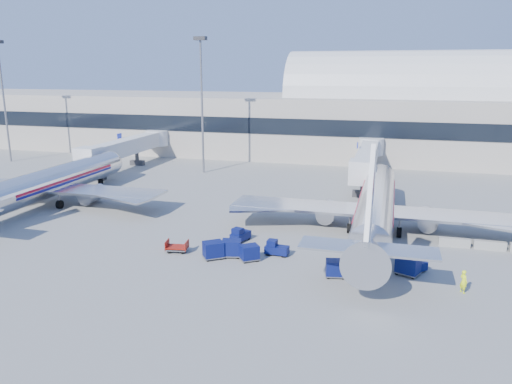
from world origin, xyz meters
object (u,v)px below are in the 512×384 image
(airliner_mid, at_px, (46,184))
(cart_train_b, at_px, (232,248))
(jetbridge_mid, at_px, (130,146))
(airliner_main, at_px, (376,207))
(ramp_worker, at_px, (464,281))
(cart_train_a, at_px, (250,252))
(cart_solo_far, at_px, (408,265))
(tug_lead, at_px, (276,248))
(tug_left, at_px, (240,235))
(barrier_mid, at_px, (490,245))
(cart_open_red, at_px, (177,248))
(tug_right, at_px, (413,261))
(mast_far_west, at_px, (2,84))
(mast_west, at_px, (201,85))
(cart_train_c, at_px, (213,250))
(jetbridge_near, at_px, (368,157))
(cart_solo_near, at_px, (335,268))
(barrier_near, at_px, (454,242))

(airliner_mid, height_order, cart_train_b, airliner_mid)
(airliner_mid, height_order, jetbridge_mid, airliner_mid)
(airliner_main, bearing_deg, cart_train_b, -138.95)
(cart_train_b, height_order, ramp_worker, ramp_worker)
(airliner_main, bearing_deg, cart_train_a, -133.00)
(airliner_main, distance_m, cart_solo_far, 11.83)
(airliner_main, distance_m, cart_train_b, 17.13)
(tug_lead, distance_m, tug_left, 5.32)
(cart_train_b, bearing_deg, barrier_mid, 7.02)
(cart_train_b, bearing_deg, cart_solo_far, -12.77)
(airliner_main, distance_m, cart_open_red, 21.73)
(airliner_main, distance_m, tug_right, 10.54)
(mast_far_west, height_order, mast_west, same)
(ramp_worker, bearing_deg, airliner_mid, 36.94)
(tug_lead, height_order, cart_train_c, cart_train_c)
(jetbridge_near, distance_m, ramp_worker, 41.32)
(barrier_mid, height_order, cart_solo_near, cart_solo_near)
(airliner_main, xyz_separation_m, tug_right, (3.79, -9.57, -2.24))
(airliner_main, height_order, jetbridge_near, airliner_main)
(cart_open_red, bearing_deg, barrier_near, 9.82)
(tug_lead, distance_m, tug_right, 12.63)
(barrier_mid, distance_m, tug_right, 10.32)
(jetbridge_near, xyz_separation_m, cart_solo_near, (-0.30, -39.60, -3.13))
(jetbridge_near, distance_m, cart_train_b, 39.01)
(jetbridge_near, relative_size, barrier_near, 9.17)
(mast_west, height_order, barrier_near, mast_west)
(airliner_main, height_order, cart_train_a, airliner_main)
(mast_far_west, xyz_separation_m, cart_train_b, (57.18, -36.66, -13.91))
(mast_far_west, xyz_separation_m, cart_train_a, (59.12, -37.16, -13.98))
(airliner_main, distance_m, barrier_mid, 11.84)
(cart_train_a, bearing_deg, cart_solo_near, -47.07)
(barrier_mid, bearing_deg, ramp_worker, -108.61)
(jetbridge_mid, bearing_deg, barrier_near, -28.80)
(ramp_worker, bearing_deg, cart_solo_near, 50.18)
(tug_right, bearing_deg, barrier_mid, 89.86)
(jetbridge_mid, bearing_deg, cart_open_red, -55.34)
(airliner_mid, xyz_separation_m, barrier_mid, (53.30, -2.51, -2.48))
(cart_train_b, bearing_deg, jetbridge_near, 61.72)
(tug_left, relative_size, cart_solo_near, 1.35)
(mast_west, distance_m, cart_open_red, 41.23)
(mast_far_west, distance_m, cart_train_c, 68.57)
(ramp_worker, bearing_deg, tug_lead, 38.17)
(barrier_near, distance_m, cart_open_red, 27.81)
(mast_far_west, xyz_separation_m, tug_right, (73.79, -35.07, -14.10))
(barrier_near, xyz_separation_m, tug_left, (-21.36, -4.24, 0.24))
(tug_lead, bearing_deg, cart_solo_far, -3.98)
(cart_train_a, bearing_deg, cart_open_red, 141.76)
(barrier_mid, bearing_deg, tug_right, -136.74)
(jetbridge_near, xyz_separation_m, mast_west, (-27.60, -0.81, 10.86))
(barrier_near, bearing_deg, tug_left, -168.78)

